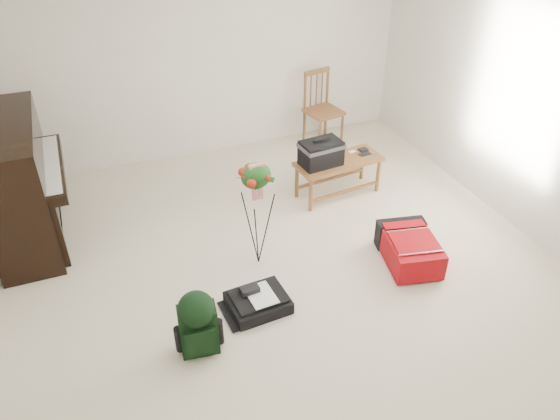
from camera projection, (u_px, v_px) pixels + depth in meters
name	position (u px, v px, depth m)	size (l,w,h in m)	color
floor	(292.00, 281.00, 5.03)	(5.00, 5.50, 0.01)	beige
wall_back	(204.00, 56.00, 6.43)	(5.00, 0.04, 2.50)	white
wall_right	(542.00, 114.00, 5.07)	(0.04, 5.50, 2.50)	white
piano	(20.00, 186.00, 5.26)	(0.71, 1.50, 1.25)	black
bench	(326.00, 155.00, 5.91)	(1.01, 0.49, 0.75)	brown
dining_chair	(323.00, 109.00, 7.06)	(0.49, 0.49, 0.96)	brown
red_suitcase	(407.00, 246.00, 5.21)	(0.58, 0.76, 0.29)	#9E0618
black_duffel	(258.00, 301.00, 4.70)	(0.53, 0.43, 0.21)	black
green_backpack	(198.00, 321.00, 4.17)	(0.31, 0.29, 0.58)	black
flower_stand	(257.00, 215.00, 4.95)	(0.37, 0.37, 1.11)	black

